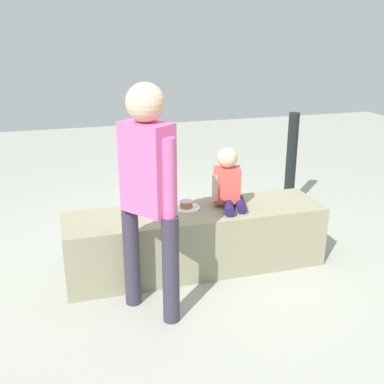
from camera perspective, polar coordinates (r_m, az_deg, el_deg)
ground_plane at (r=3.90m, az=0.44°, el=-9.09°), size 12.00×12.00×0.00m
concrete_ledge at (r=3.79m, az=0.45°, el=-5.79°), size 2.07×0.54×0.50m
child_seated at (r=3.71m, az=4.46°, el=1.30°), size 0.29×0.34×0.48m
adult_standing at (r=2.95m, az=-5.40°, el=1.15°), size 0.34×0.39×1.56m
cake_plate at (r=3.72m, az=-0.70°, el=-1.73°), size 0.22×0.22×0.07m
gift_bag at (r=4.31m, az=-10.00°, el=-4.60°), size 0.20×0.11×0.29m
railing_post at (r=5.09m, az=11.89°, el=2.16°), size 0.36×0.36×1.04m
water_bottle_near_gift at (r=4.80m, az=1.12°, el=-2.30°), size 0.07×0.07×0.18m
party_cup_red at (r=4.35m, az=2.90°, el=-5.11°), size 0.09×0.09×0.11m
cake_box_white at (r=4.62m, az=-1.26°, el=-3.38°), size 0.38×0.35×0.14m
handbag_black_leather at (r=4.62m, az=-6.41°, el=-2.71°), size 0.31×0.13×0.36m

